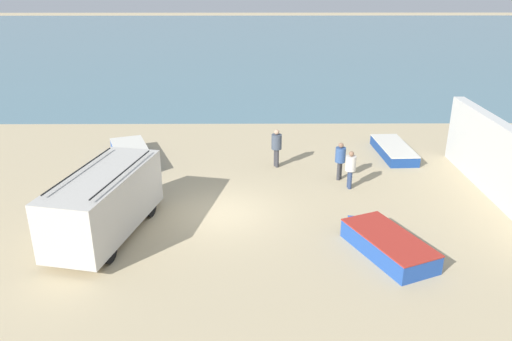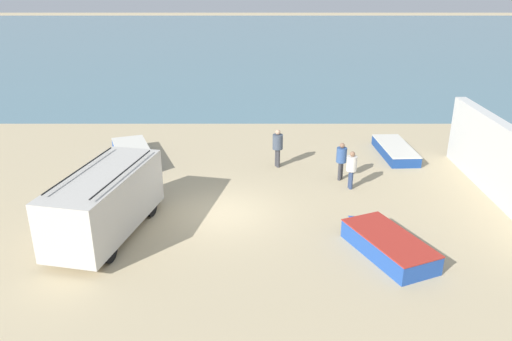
# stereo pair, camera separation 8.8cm
# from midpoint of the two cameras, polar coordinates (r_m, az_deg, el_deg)

# --- Properties ---
(ground_plane) EXTENTS (200.00, 200.00, 0.00)m
(ground_plane) POSITION_cam_midpoint_polar(r_m,az_deg,el_deg) (19.14, -4.14, -4.86)
(ground_plane) COLOR tan
(sea_water) EXTENTS (120.00, 80.00, 0.01)m
(sea_water) POSITION_cam_midpoint_polar(r_m,az_deg,el_deg) (69.61, -1.46, 14.71)
(sea_water) COLOR slate
(sea_water) RESTS_ON ground_plane
(harbor_wall) EXTENTS (0.50, 10.45, 3.03)m
(harbor_wall) POSITION_cam_midpoint_polar(r_m,az_deg,el_deg) (21.73, 26.42, 0.48)
(harbor_wall) COLOR silver
(harbor_wall) RESTS_ON ground_plane
(parked_van) EXTENTS (3.06, 5.70, 2.43)m
(parked_van) POSITION_cam_midpoint_polar(r_m,az_deg,el_deg) (17.84, -16.99, -3.42)
(parked_van) COLOR beige
(parked_van) RESTS_ON ground_plane
(fishing_rowboat_0) EXTENTS (2.72, 4.12, 0.66)m
(fishing_rowboat_0) POSITION_cam_midpoint_polar(r_m,az_deg,el_deg) (16.95, 14.46, -8.04)
(fishing_rowboat_0) COLOR #234CA3
(fishing_rowboat_0) RESTS_ON ground_plane
(fishing_rowboat_1) EXTENTS (2.95, 5.06, 0.62)m
(fishing_rowboat_1) POSITION_cam_midpoint_polar(r_m,az_deg,el_deg) (25.04, -14.17, 1.85)
(fishing_rowboat_1) COLOR #234CA3
(fishing_rowboat_1) RESTS_ON ground_plane
(fishing_rowboat_2) EXTENTS (1.58, 4.50, 0.52)m
(fishing_rowboat_2) POSITION_cam_midpoint_polar(r_m,az_deg,el_deg) (26.01, 15.27, 2.37)
(fishing_rowboat_2) COLOR navy
(fishing_rowboat_2) RESTS_ON ground_plane
(fisherman_0) EXTENTS (0.43, 0.43, 1.65)m
(fisherman_0) POSITION_cam_midpoint_polar(r_m,az_deg,el_deg) (21.22, 10.63, 0.48)
(fisherman_0) COLOR navy
(fisherman_0) RESTS_ON ground_plane
(fisherman_1) EXTENTS (0.45, 0.45, 1.70)m
(fisherman_1) POSITION_cam_midpoint_polar(r_m,az_deg,el_deg) (22.05, 9.50, 1.45)
(fisherman_1) COLOR #38383D
(fisherman_1) RESTS_ON ground_plane
(fisherman_2) EXTENTS (0.48, 0.48, 1.81)m
(fisherman_2) POSITION_cam_midpoint_polar(r_m,az_deg,el_deg) (23.21, 2.25, 2.97)
(fisherman_2) COLOR #38383D
(fisherman_2) RESTS_ON ground_plane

